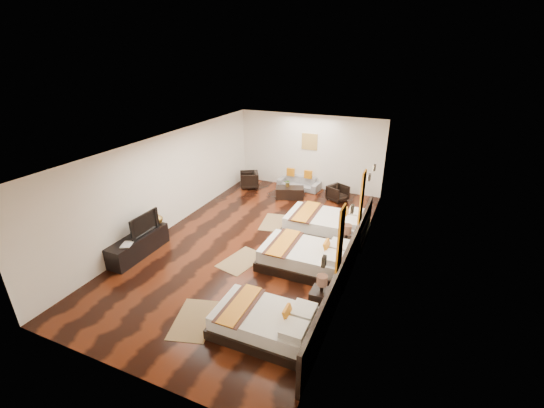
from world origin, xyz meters
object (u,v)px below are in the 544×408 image
at_px(tv, 142,223).
at_px(armchair_left, 249,180).
at_px(bed_far, 327,224).
at_px(figurine, 157,218).
at_px(bed_mid, 307,257).
at_px(coffee_table, 290,193).
at_px(book, 122,245).
at_px(nightstand_b, 345,246).
at_px(armchair_right, 338,193).
at_px(sofa, 299,183).
at_px(nightstand_a, 321,298).
at_px(bed_near, 266,323).
at_px(table_plant, 288,183).
at_px(tv_console, 139,245).

distance_m(tv, armchair_left, 5.40).
bearing_deg(bed_far, armchair_left, 146.54).
relative_size(figurine, armchair_left, 0.48).
height_order(bed_mid, coffee_table, bed_mid).
distance_m(tv, book, 0.74).
relative_size(bed_mid, coffee_table, 2.20).
relative_size(nightstand_b, armchair_right, 1.47).
relative_size(sofa, coffee_table, 1.62).
bearing_deg(nightstand_a, bed_near, -125.08).
distance_m(bed_near, coffee_table, 6.74).
distance_m(tv, sofa, 6.43).
distance_m(nightstand_a, coffee_table, 6.02).
relative_size(coffee_table, table_plant, 3.67).
distance_m(armchair_left, table_plant, 1.76).
bearing_deg(nightstand_a, nightstand_b, 90.00).
relative_size(bed_near, tv_console, 1.08).
height_order(bed_far, sofa, bed_far).
relative_size(bed_near, figurine, 5.80).
distance_m(nightstand_b, table_plant, 4.27).
bearing_deg(book, tv, 85.86).
distance_m(nightstand_a, tv_console, 4.95).
distance_m(bed_mid, coffee_table, 4.48).
bearing_deg(armchair_left, figurine, -34.26).
height_order(bed_mid, armchair_right, bed_mid).
height_order(nightstand_a, table_plant, nightstand_a).
bearing_deg(bed_far, nightstand_b, -54.13).
height_order(bed_near, armchair_left, bed_near).
distance_m(bed_far, tv_console, 5.18).
bearing_deg(tv_console, nightstand_b, 22.11).
bearing_deg(bed_near, book, 169.80).
xyz_separation_m(tv_console, armchair_right, (3.89, 5.60, 0.01)).
bearing_deg(table_plant, tv_console, -112.30).
height_order(book, armchair_right, book).
height_order(tv, coffee_table, tv).
height_order(bed_mid, bed_far, bed_far).
relative_size(book, armchair_left, 0.48).
height_order(nightstand_a, figurine, figurine).
distance_m(tv_console, sofa, 6.58).
distance_m(bed_far, nightstand_a, 3.33).
bearing_deg(tv, sofa, -20.08).
distance_m(bed_near, bed_far, 4.31).
height_order(nightstand_b, sofa, nightstand_b).
distance_m(nightstand_a, tv, 4.94).
distance_m(bed_near, tv_console, 4.38).
bearing_deg(nightstand_b, bed_near, -102.88).
relative_size(armchair_right, coffee_table, 0.62).
bearing_deg(nightstand_b, bed_mid, -131.01).
bearing_deg(figurine, book, -90.00).
relative_size(figurine, sofa, 0.21).
bearing_deg(bed_mid, figurine, -174.97).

